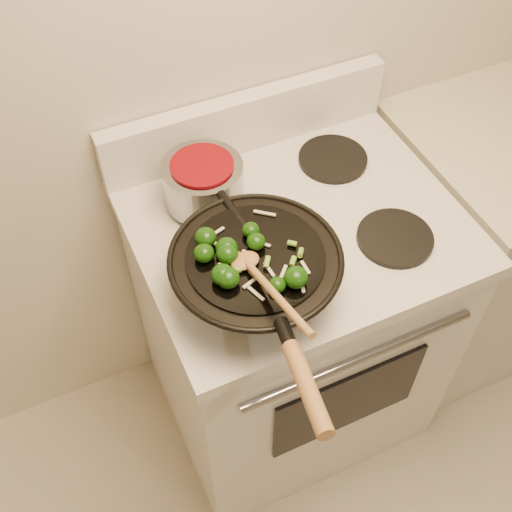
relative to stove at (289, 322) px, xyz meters
name	(u,v)px	position (x,y,z in m)	size (l,w,h in m)	color
stove	(289,322)	(0.00, 0.00, 0.00)	(0.78, 0.67, 1.08)	white
counter_unit	(512,230)	(0.85, 0.03, -0.01)	(0.86, 0.62, 0.91)	silver
wok	(256,272)	(-0.18, -0.16, 0.52)	(0.37, 0.61, 0.18)	black
stirfry	(239,259)	(-0.22, -0.16, 0.59)	(0.22, 0.24, 0.04)	#113908
wooden_spoon	(262,280)	(-0.20, -0.23, 0.60)	(0.06, 0.28, 0.08)	#9E6F3E
saucepan	(204,182)	(-0.18, 0.14, 0.52)	(0.19, 0.31, 0.11)	gray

